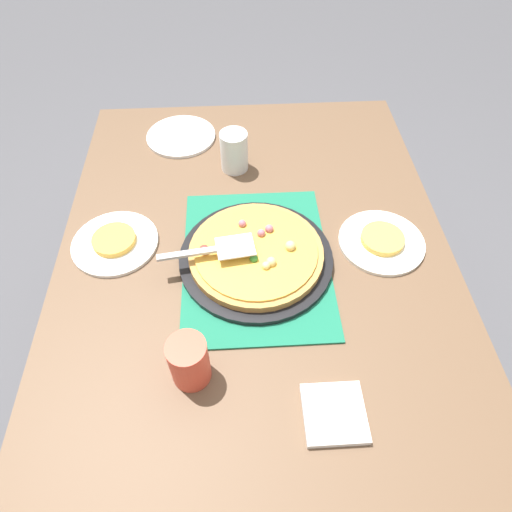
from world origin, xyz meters
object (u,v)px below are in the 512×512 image
served_slice_right (382,239)px  napkin_stack (334,413)px  plate_far_right (381,242)px  served_slice_left (114,240)px  plate_near_left (115,243)px  pizza_pan (256,258)px  cup_far (234,151)px  cup_near (189,361)px  plate_side (181,136)px  pizza_server (215,249)px  pizza (256,253)px

served_slice_right → napkin_stack: served_slice_right is taller
plate_far_right → served_slice_left: served_slice_left is taller
plate_near_left → napkin_stack: bearing=-133.8°
served_slice_left → served_slice_right: bearing=-92.9°
pizza_pan → cup_far: bearing=6.8°
cup_near → napkin_stack: 0.30m
plate_side → pizza_server: 0.55m
plate_near_left → cup_near: 0.43m
pizza → plate_near_left: 0.37m
served_slice_right → plate_side: bearing=48.1°
pizza → plate_side: (0.52, 0.21, -0.03)m
pizza_pan → plate_far_right: bearing=-82.9°
pizza_pan → napkin_stack: bearing=-161.7°
pizza → served_slice_right: size_ratio=3.00×
cup_far → served_slice_left: bearing=132.4°
plate_near_left → plate_side: bearing=-18.1°
pizza_pan → plate_far_right: pizza_pan is taller
served_slice_left → served_slice_right: 0.69m
served_slice_left → pizza_server: 0.28m
plate_side → cup_near: cup_near is taller
pizza_pan → served_slice_right: (0.04, -0.33, 0.01)m
pizza_pan → pizza_server: pizza_server is taller
pizza → napkin_stack: 0.41m
served_slice_left → served_slice_right: (-0.04, -0.68, 0.00)m
plate_far_right → napkin_stack: bearing=155.6°
cup_near → cup_far: 0.66m
pizza → cup_far: (0.36, 0.04, 0.03)m
plate_near_left → plate_far_right: size_ratio=1.00×
plate_side → pizza: bearing=-158.0°
pizza_pan → cup_near: size_ratio=3.17×
plate_far_right → napkin_stack: size_ratio=1.83×
cup_far → pizza_server: cup_far is taller
served_slice_right → cup_far: (0.32, 0.37, 0.04)m
pizza_pan → pizza: pizza is taller
served_slice_right → napkin_stack: size_ratio=0.92×
served_slice_left → cup_near: size_ratio=0.92×
plate_near_left → plate_far_right: 0.69m
pizza_pan → cup_far: cup_far is taller
plate_near_left → served_slice_right: served_slice_right is taller
plate_side → napkin_stack: napkin_stack is taller
napkin_stack → plate_far_right: bearing=-24.4°
pizza_pan → cup_near: 0.33m
plate_side → napkin_stack: 0.98m
napkin_stack → plate_near_left: bearing=46.2°
served_slice_right → pizza_server: (-0.05, 0.42, 0.05)m
cup_far → napkin_stack: 0.78m
pizza → served_slice_right: (0.04, -0.33, -0.02)m
served_slice_left → plate_side: bearing=-18.1°
plate_far_right → napkin_stack: 0.48m
pizza_server → pizza: bearing=-82.1°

